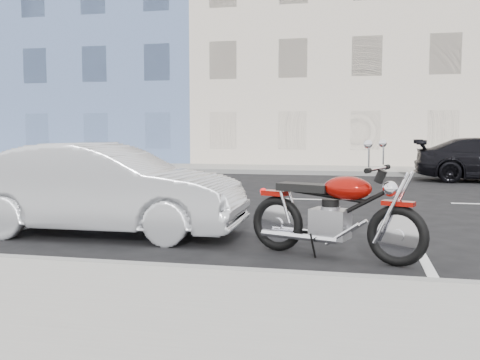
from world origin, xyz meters
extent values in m
plane|color=black|center=(0.00, 0.00, 0.00)|extent=(120.00, 120.00, 0.00)
cube|color=gray|center=(-5.00, 8.70, 0.07)|extent=(80.00, 3.40, 0.15)
cube|color=gray|center=(-5.00, 7.00, 0.08)|extent=(80.00, 0.12, 0.16)
cube|color=#556D9D|center=(-14.00, 16.30, 6.50)|extent=(12.00, 12.00, 13.00)
cube|color=beige|center=(-2.00, 16.30, 5.75)|extent=(12.00, 12.00, 11.50)
torus|color=black|center=(0.41, -6.20, 0.34)|extent=(0.71, 0.35, 0.72)
torus|color=black|center=(-1.05, -5.68, 0.34)|extent=(0.71, 0.35, 0.72)
cube|color=#7C0904|center=(0.41, -6.20, 0.72)|extent=(0.39, 0.25, 0.05)
cube|color=#7C0904|center=(-1.09, -5.66, 0.74)|extent=(0.36, 0.27, 0.06)
cube|color=gray|center=(-0.37, -5.92, 0.41)|extent=(0.53, 0.45, 0.36)
ellipsoid|color=#7C0904|center=(-0.17, -5.99, 0.86)|extent=(0.69, 0.55, 0.29)
cube|color=black|center=(-0.70, -5.80, 0.83)|extent=(0.72, 0.48, 0.10)
cylinder|color=silver|center=(0.18, -6.11, 1.10)|extent=(0.29, 0.72, 0.04)
sphere|color=silver|center=(0.32, -6.16, 0.88)|extent=(0.18, 0.18, 0.18)
cylinder|color=silver|center=(-0.75, -5.94, 0.24)|extent=(0.99, 0.42, 0.09)
cylinder|color=silver|center=(-0.65, -5.66, 0.24)|extent=(0.99, 0.42, 0.09)
cylinder|color=silver|center=(0.36, -6.18, 0.66)|extent=(0.40, 0.18, 0.85)
cylinder|color=black|center=(-0.15, -6.00, 0.59)|extent=(0.83, 0.34, 0.53)
imported|color=#AEB1B6|center=(-4.51, -4.86, 0.69)|extent=(4.21, 1.52, 1.38)
camera|label=1|loc=(-0.82, -12.20, 1.54)|focal=40.00mm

